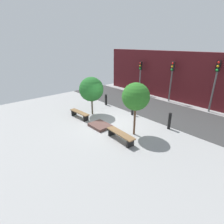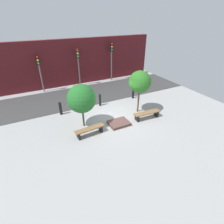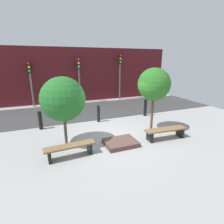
{
  "view_description": "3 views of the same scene",
  "coord_description": "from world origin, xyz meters",
  "views": [
    {
      "loc": [
        7.98,
        -6.91,
        4.97
      ],
      "look_at": [
        0.38,
        -0.16,
        0.95
      ],
      "focal_mm": 28.0,
      "sensor_mm": 36.0,
      "label": 1
    },
    {
      "loc": [
        -4.73,
        -9.13,
        6.3
      ],
      "look_at": [
        -0.4,
        -0.64,
        0.92
      ],
      "focal_mm": 28.0,
      "sensor_mm": 36.0,
      "label": 2
    },
    {
      "loc": [
        -2.74,
        -6.79,
        3.36
      ],
      "look_at": [
        -0.18,
        -0.33,
        1.29
      ],
      "focal_mm": 28.0,
      "sensor_mm": 36.0,
      "label": 3
    }
  ],
  "objects": [
    {
      "name": "road_strip",
      "position": [
        0.0,
        4.64,
        0.01
      ],
      "size": [
        18.0,
        4.4,
        0.01
      ],
      "primitive_type": "cube",
      "color": "#373737",
      "rests_on": "ground"
    },
    {
      "name": "tree_behind_left_bench",
      "position": [
        -2.07,
        0.05,
        1.91
      ],
      "size": [
        1.74,
        1.74,
        2.78
      ],
      "color": "#4D4332",
      "rests_on": "ground"
    },
    {
      "name": "bollard_left",
      "position": [
        0.0,
        2.19,
        0.47
      ],
      "size": [
        0.17,
        0.17,
        0.94
      ],
      "primitive_type": "cylinder",
      "color": "black",
      "rests_on": "ground"
    },
    {
      "name": "tree_behind_right_bench",
      "position": [
        2.07,
        0.05,
        2.27
      ],
      "size": [
        1.52,
        1.52,
        3.04
      ],
      "color": "brown",
      "rests_on": "ground"
    },
    {
      "name": "ground_plane",
      "position": [
        0.0,
        0.0,
        0.0
      ],
      "size": [
        18.0,
        18.0,
        0.0
      ],
      "primitive_type": "plane",
      "color": "#969696"
    },
    {
      "name": "traffic_light_mid_east",
      "position": [
        3.51,
        7.13,
        2.65
      ],
      "size": [
        0.28,
        0.27,
        3.84
      ],
      "color": "#545454",
      "rests_on": "ground"
    },
    {
      "name": "bollard_far_left",
      "position": [
        -3.04,
        2.19,
        0.46
      ],
      "size": [
        0.19,
        0.19,
        0.92
      ],
      "primitive_type": "cylinder",
      "color": "black",
      "rests_on": "ground"
    },
    {
      "name": "building_facade",
      "position": [
        0.0,
        7.89,
        2.17
      ],
      "size": [
        16.2,
        0.5,
        4.33
      ],
      "primitive_type": "cube",
      "color": "#511419",
      "rests_on": "ground"
    },
    {
      "name": "traffic_light_mid_west",
      "position": [
        0.0,
        7.12,
        2.43
      ],
      "size": [
        0.28,
        0.27,
        3.51
      ],
      "color": "#555555",
      "rests_on": "ground"
    },
    {
      "name": "bench_left",
      "position": [
        -2.07,
        -1.05,
        0.34
      ],
      "size": [
        1.82,
        0.5,
        0.47
      ],
      "rotation": [
        0.0,
        0.0,
        0.07
      ],
      "color": "black",
      "rests_on": "ground"
    },
    {
      "name": "bench_right",
      "position": [
        2.07,
        -1.05,
        0.35
      ],
      "size": [
        1.94,
        0.57,
        0.48
      ],
      "rotation": [
        0.0,
        0.0,
        -0.07
      ],
      "color": "black",
      "rests_on": "ground"
    },
    {
      "name": "traffic_light_west",
      "position": [
        -3.51,
        7.12,
        2.27
      ],
      "size": [
        0.28,
        0.27,
        3.26
      ],
      "color": "slate",
      "rests_on": "ground"
    },
    {
      "name": "bollard_center",
      "position": [
        3.04,
        2.19,
        0.52
      ],
      "size": [
        0.19,
        0.19,
        1.04
      ],
      "primitive_type": "cylinder",
      "color": "black",
      "rests_on": "ground"
    },
    {
      "name": "planter_bed",
      "position": [
        0.0,
        -0.85,
        0.09
      ],
      "size": [
        1.3,
        1.02,
        0.18
      ],
      "primitive_type": "cube",
      "color": "brown",
      "rests_on": "ground"
    }
  ]
}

